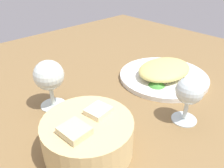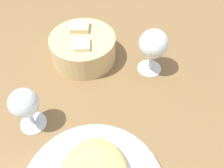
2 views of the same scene
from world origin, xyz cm
name	(u,v)px [view 1 (image 1 of 2)]	position (x,y,z in cm)	size (l,w,h in cm)	color
ground_plane	(128,101)	(0.00, 0.00, -1.00)	(140.00, 140.00, 2.00)	brown
plate	(163,76)	(-16.64, -0.32, 0.70)	(27.98, 27.98, 1.40)	white
omelette	(164,69)	(-16.64, -0.32, 3.39)	(19.06, 13.89, 3.99)	#D1C36C
lettuce_garnish	(157,83)	(-9.51, 2.54, 2.23)	(4.92, 4.92, 1.67)	#428D36
bread_basket	(88,135)	(19.92, 7.50, 3.89)	(18.08, 18.08, 8.77)	#D4B87B
wine_glass_near	(49,77)	(16.97, -11.35, 8.59)	(7.61, 7.61, 12.95)	silver
wine_glass_far	(189,93)	(-2.94, 15.83, 7.67)	(6.40, 6.40, 11.57)	silver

